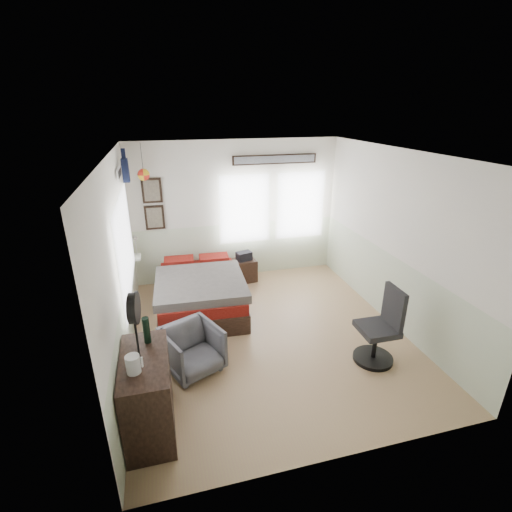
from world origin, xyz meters
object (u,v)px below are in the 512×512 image
object	(u,v)px
bed	(200,292)
armchair	(193,349)
dresser	(148,394)
nightstand	(244,270)
task_chair	(380,332)

from	to	relation	value
bed	armchair	bearing A→B (deg)	-97.48
bed	dresser	xyz separation A→B (m)	(-0.83, -2.44, 0.14)
bed	armchair	distance (m)	1.62
dresser	nightstand	bearing A→B (deg)	61.40
bed	armchair	xyz separation A→B (m)	(-0.29, -1.59, 0.01)
bed	task_chair	distance (m)	2.98
bed	task_chair	world-z (taller)	task_chair
bed	dresser	distance (m)	2.58
armchair	task_chair	size ratio (longest dim) A/B	0.64
armchair	nightstand	size ratio (longest dim) A/B	1.55
dresser	nightstand	xyz separation A→B (m)	(1.80, 3.30, -0.23)
armchair	nightstand	bearing A→B (deg)	38.89
dresser	armchair	size ratio (longest dim) A/B	1.46
dresser	task_chair	xyz separation A→B (m)	(3.01, 0.41, -0.01)
bed	nightstand	world-z (taller)	bed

